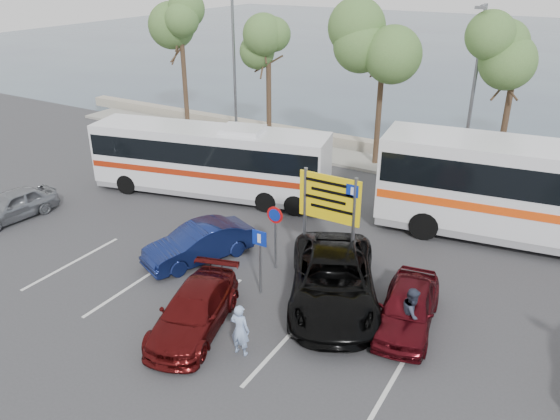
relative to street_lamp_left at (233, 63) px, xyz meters
The scene contains 23 objects.
ground 17.43m from the street_lamp_left, 53.51° to the right, with size 120.00×120.00×0.00m, color #37373A.
kerb_strip 10.99m from the street_lamp_left, ahead, with size 44.00×2.40×0.15m, color gray.
seawall 11.16m from the street_lamp_left, 13.93° to the left, with size 48.00×0.80×0.60m, color #A49983.
sea 47.77m from the street_lamp_left, 77.86° to the left, with size 140.00×140.00×0.00m, color #38455A.
tree_far_left 4.38m from the street_lamp_left, behind, with size 3.20×3.20×7.60m.
tree_left 2.49m from the street_lamp_left, 13.51° to the left, with size 3.20×3.20×7.20m.
tree_mid 8.76m from the street_lamp_left, ahead, with size 3.20×3.20×8.00m.
tree_right 14.59m from the street_lamp_left, ahead, with size 3.20×3.20×7.40m.
street_lamp_left is the anchor object (origin of this frame).
street_lamp_right 13.00m from the street_lamp_left, ahead, with size 0.45×1.15×8.01m.
direction_sign 15.24m from the street_lamp_left, 43.17° to the right, with size 2.20×0.12×3.60m.
sign_no_stop 14.88m from the street_lamp_left, 49.83° to the right, with size 0.60×0.08×2.35m.
sign_parking 16.37m from the street_lamp_left, 52.40° to the right, with size 0.50×0.07×2.25m.
lane_markings 17.62m from the street_lamp_left, 58.61° to the right, with size 12.02×4.20×0.01m, color silver, non-canonical shape.
coach_bus_left 8.42m from the street_lamp_left, 63.50° to the right, with size 10.90×4.70×3.32m.
coach_bus_right 18.27m from the street_lamp_left, 14.33° to the right, with size 13.25×4.52×4.05m.
car_silver_a 13.97m from the street_lamp_left, 98.59° to the right, with size 1.46×3.63×1.24m, color gray.
car_blue 14.34m from the street_lamp_left, 60.65° to the right, with size 1.39×3.99×1.32m, color #101B4D.
car_maroon 18.26m from the street_lamp_left, 59.07° to the right, with size 1.71×4.20×1.22m, color #4D0C0D.
car_red 19.19m from the street_lamp_left, 39.79° to the right, with size 1.55×3.84×1.31m, color #4A0A11.
suv_black 17.43m from the street_lamp_left, 44.98° to the right, with size 2.62×5.67×1.58m, color black.
pedestrian_near 19.36m from the street_lamp_left, 54.84° to the right, with size 0.57×0.37×1.55m, color #91A9D3.
pedestrian_far 19.68m from the street_lamp_left, 40.41° to the right, with size 0.79×0.62×1.63m, color #2E3445.
Camera 1 is at (7.94, -11.75, 9.85)m, focal length 35.00 mm.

